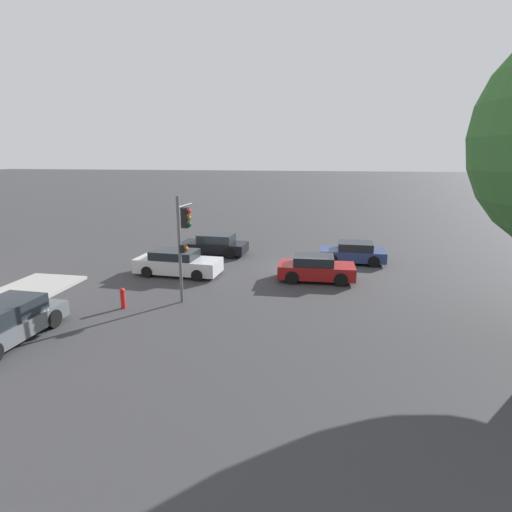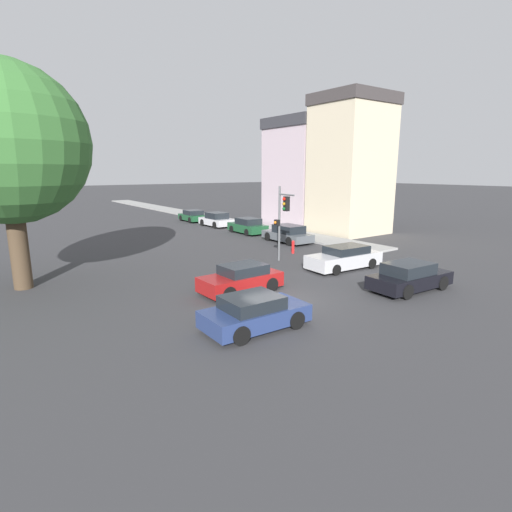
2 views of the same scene
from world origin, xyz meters
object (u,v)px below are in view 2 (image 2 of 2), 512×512
(parked_car_2, at_px, (216,220))
(fire_hydrant, at_px, (293,246))
(crossing_car_1, at_px, (241,279))
(crossing_car_2, at_px, (344,258))
(parked_car_1, at_px, (248,226))
(street_tree, at_px, (6,144))
(crossing_car_0, at_px, (409,277))
(parked_car_0, at_px, (288,234))
(parked_car_3, at_px, (193,216))
(traffic_signal, at_px, (282,214))
(crossing_car_3, at_px, (254,313))

(parked_car_2, height_order, fire_hydrant, parked_car_2)
(crossing_car_1, xyz_separation_m, fire_hydrant, (8.06, 5.47, -0.16))
(fire_hydrant, bearing_deg, crossing_car_2, -95.63)
(crossing_car_2, height_order, parked_car_1, parked_car_1)
(street_tree, bearing_deg, crossing_car_0, -36.92)
(street_tree, height_order, parked_car_0, street_tree)
(parked_car_1, xyz_separation_m, fire_hydrant, (-2.60, -9.37, -0.19))
(street_tree, bearing_deg, parked_car_3, 44.82)
(crossing_car_1, bearing_deg, traffic_signal, -147.29)
(traffic_signal, bearing_deg, fire_hydrant, -143.01)
(crossing_car_3, distance_m, fire_hydrant, 13.96)
(crossing_car_1, bearing_deg, crossing_car_3, 60.53)
(crossing_car_0, bearing_deg, parked_car_3, 86.05)
(parked_car_0, distance_m, parked_car_3, 16.67)
(street_tree, height_order, parked_car_3, street_tree)
(crossing_car_1, xyz_separation_m, crossing_car_2, (7.54, 0.28, 0.01))
(traffic_signal, xyz_separation_m, crossing_car_3, (-7.89, -8.02, -2.45))
(crossing_car_1, height_order, parked_car_2, parked_car_2)
(street_tree, relative_size, traffic_signal, 2.24)
(parked_car_0, bearing_deg, crossing_car_2, 162.40)
(traffic_signal, relative_size, parked_car_3, 1.23)
(traffic_signal, xyz_separation_m, crossing_car_1, (-5.76, -3.95, -2.43))
(street_tree, relative_size, parked_car_2, 2.60)
(traffic_signal, relative_size, crossing_car_0, 1.08)
(crossing_car_2, xyz_separation_m, fire_hydrant, (0.51, 5.19, -0.17))
(crossing_car_2, relative_size, crossing_car_3, 1.20)
(crossing_car_1, xyz_separation_m, parked_car_0, (10.64, 9.11, 0.02))
(crossing_car_0, relative_size, parked_car_2, 1.08)
(traffic_signal, height_order, parked_car_0, traffic_signal)
(crossing_car_3, bearing_deg, street_tree, 120.66)
(parked_car_0, distance_m, fire_hydrant, 4.46)
(crossing_car_2, distance_m, fire_hydrant, 5.22)
(crossing_car_0, height_order, crossing_car_3, crossing_car_0)
(crossing_car_0, height_order, crossing_car_2, crossing_car_0)
(parked_car_0, relative_size, fire_hydrant, 5.03)
(crossing_car_3, bearing_deg, parked_car_2, 63.43)
(crossing_car_2, xyz_separation_m, crossing_car_3, (-9.68, -4.35, -0.04))
(fire_hydrant, bearing_deg, parked_car_0, 54.59)
(parked_car_2, distance_m, fire_hydrant, 15.31)
(crossing_car_3, height_order, parked_car_1, parked_car_1)
(street_tree, height_order, crossing_car_0, street_tree)
(traffic_signal, relative_size, parked_car_1, 1.13)
(crossing_car_2, bearing_deg, traffic_signal, -60.72)
(parked_car_3, bearing_deg, parked_car_1, -178.37)
(crossing_car_2, distance_m, crossing_car_3, 10.62)
(parked_car_1, xyz_separation_m, parked_car_2, (-0.01, 5.71, 0.02))
(parked_car_3, bearing_deg, parked_car_2, -178.21)
(crossing_car_3, xyz_separation_m, parked_car_2, (12.79, 24.62, 0.07))
(traffic_signal, bearing_deg, crossing_car_0, 100.44)
(crossing_car_2, distance_m, parked_car_0, 9.35)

